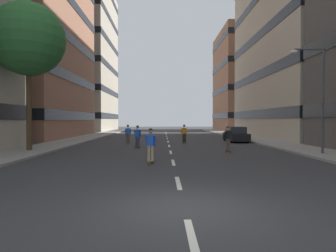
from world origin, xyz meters
name	(u,v)px	position (x,y,z in m)	size (l,w,h in m)	color
ground_plane	(168,142)	(0.00, 23.00, 0.00)	(138.01, 138.01, 0.00)	#333335
sidewalk_left	(80,139)	(-9.69, 25.88, 0.07)	(3.39, 63.25, 0.14)	gray
sidewalk_right	(254,139)	(9.69, 25.88, 0.07)	(3.39, 63.25, 0.14)	gray
lane_markings	(168,142)	(0.00, 23.00, 0.00)	(0.16, 52.20, 0.01)	silver
building_left_far	(78,58)	(-18.12, 55.78, 15.12)	(13.58, 20.40, 30.06)	#B2A893
building_right_mid	(311,1)	(18.12, 30.40, 17.16)	(13.58, 23.94, 34.14)	#B2A893
building_right_far	(251,81)	(18.12, 55.78, 10.39)	(13.58, 16.97, 20.59)	#9E6B51
parked_car_near	(236,135)	(6.80, 22.57, 0.70)	(1.82, 4.40, 1.52)	black
street_tree_near	(28,40)	(-9.69, 13.28, 7.68)	(4.96, 4.96, 10.04)	#4C3823
streetlamp_right	(317,89)	(8.99, 10.96, 4.14)	(2.13, 0.30, 6.50)	#3F3F44
skater_0	(151,144)	(-1.16, 7.85, 0.98)	(0.56, 0.92, 1.78)	brown
skater_1	(128,133)	(-3.75, 20.28, 0.98)	(0.55, 0.92, 1.78)	brown
skater_2	(138,135)	(-2.53, 16.21, 0.98)	(0.56, 0.92, 1.78)	brown
skater_3	(228,138)	(3.97, 13.23, 0.98)	(0.56, 0.92, 1.78)	brown
skater_4	(184,133)	(1.47, 20.65, 0.98)	(0.54, 0.91, 1.78)	brown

